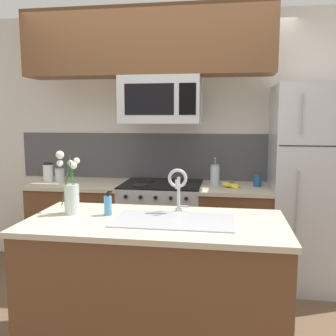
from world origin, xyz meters
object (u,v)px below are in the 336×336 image
object	(u,v)px
coffee_tin	(257,180)
dish_soap_bottle	(108,205)
french_press	(215,175)
sink_faucet	(178,184)
banana_bunch	(232,185)
flower_vase	(71,195)
stove_range	(162,229)
microwave	(161,100)
storage_jar_medium	(60,175)
refrigerator	(320,187)
storage_jar_tall	(48,172)

from	to	relation	value
coffee_tin	dish_soap_bottle	size ratio (longest dim) A/B	0.67
french_press	sink_faucet	bearing A→B (deg)	-101.11
banana_bunch	french_press	size ratio (longest dim) A/B	0.71
banana_bunch	flower_vase	xyz separation A→B (m)	(-1.08, -1.12, 0.11)
stove_range	microwave	bearing A→B (deg)	-89.84
storage_jar_medium	banana_bunch	world-z (taller)	storage_jar_medium
sink_faucet	flower_vase	bearing A→B (deg)	-168.87
microwave	refrigerator	bearing A→B (deg)	1.60
refrigerator	french_press	bearing A→B (deg)	177.61
microwave	storage_jar_tall	distance (m)	1.37
storage_jar_tall	dish_soap_bottle	size ratio (longest dim) A/B	1.15
microwave	dish_soap_bottle	bearing A→B (deg)	-97.81
storage_jar_medium	refrigerator	bearing A→B (deg)	-0.12
stove_range	coffee_tin	size ratio (longest dim) A/B	8.45
storage_jar_tall	banana_bunch	bearing A→B (deg)	-2.45
refrigerator	banana_bunch	world-z (taller)	refrigerator
storage_jar_medium	french_press	distance (m)	1.57
flower_vase	french_press	bearing A→B (deg)	53.40
coffee_tin	dish_soap_bottle	xyz separation A→B (m)	(-1.07, -1.23, 0.01)
stove_range	refrigerator	world-z (taller)	refrigerator
refrigerator	storage_jar_medium	size ratio (longest dim) A/B	14.00
refrigerator	storage_jar_medium	xyz separation A→B (m)	(-2.52, 0.01, 0.06)
sink_faucet	dish_soap_bottle	xyz separation A→B (m)	(-0.45, -0.14, -0.13)
storage_jar_medium	coffee_tin	size ratio (longest dim) A/B	1.20
french_press	dish_soap_bottle	size ratio (longest dim) A/B	1.62
refrigerator	flower_vase	world-z (taller)	refrigerator
coffee_tin	storage_jar_medium	bearing A→B (deg)	-179.28
microwave	french_press	size ratio (longest dim) A/B	2.79
microwave	banana_bunch	size ratio (longest dim) A/B	3.93
storage_jar_medium	stove_range	bearing A→B (deg)	-1.37
flower_vase	microwave	bearing A→B (deg)	70.38
french_press	dish_soap_bottle	world-z (taller)	french_press
storage_jar_tall	dish_soap_bottle	bearing A→B (deg)	-49.65
refrigerator	storage_jar_medium	bearing A→B (deg)	179.88
storage_jar_tall	storage_jar_medium	distance (m)	0.12
refrigerator	storage_jar_tall	distance (m)	2.65
storage_jar_medium	coffee_tin	world-z (taller)	storage_jar_medium
stove_range	microwave	size ratio (longest dim) A/B	1.25
refrigerator	banana_bunch	size ratio (longest dim) A/B	9.71
microwave	flower_vase	size ratio (longest dim) A/B	1.73
storage_jar_tall	sink_faucet	xyz separation A→B (m)	(1.47, -1.06, 0.10)
storage_jar_tall	banana_bunch	distance (m)	1.85
storage_jar_tall	flower_vase	bearing A→B (deg)	-57.59
french_press	sink_faucet	distance (m)	1.13
banana_bunch	flower_vase	distance (m)	1.56
storage_jar_tall	coffee_tin	world-z (taller)	storage_jar_tall
stove_range	refrigerator	xyz separation A→B (m)	(1.47, 0.02, 0.46)
banana_bunch	sink_faucet	size ratio (longest dim) A/B	0.62
microwave	coffee_tin	xyz separation A→B (m)	(0.91, 0.07, -0.75)
sink_faucet	dish_soap_bottle	distance (m)	0.49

